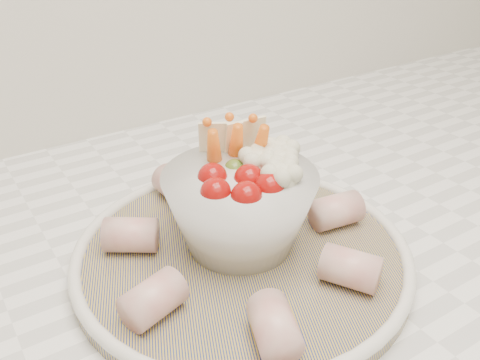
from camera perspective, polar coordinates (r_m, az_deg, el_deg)
serving_platter at (r=0.52m, az=0.20°, el=-7.88°), size 0.42×0.42×0.02m
veggie_bowl at (r=0.50m, az=0.20°, el=-2.55°), size 0.14×0.14×0.11m
cured_meat_rolls at (r=0.50m, az=0.07°, el=-6.02°), size 0.27×0.28×0.03m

